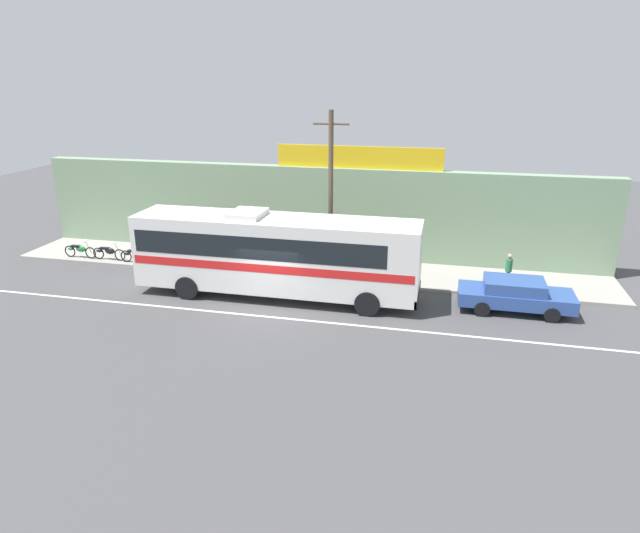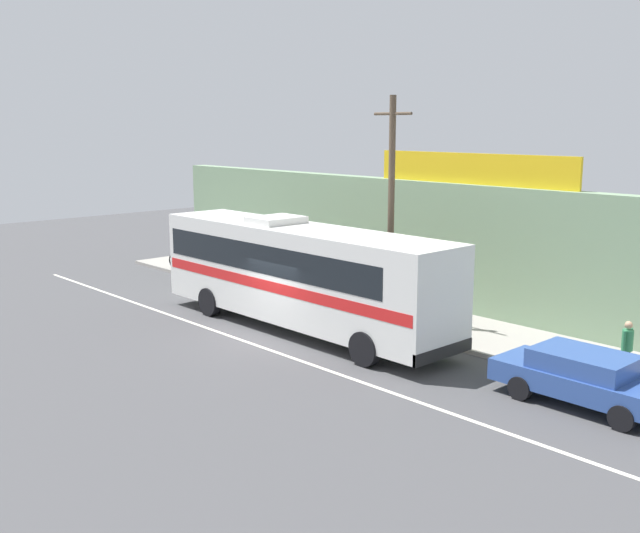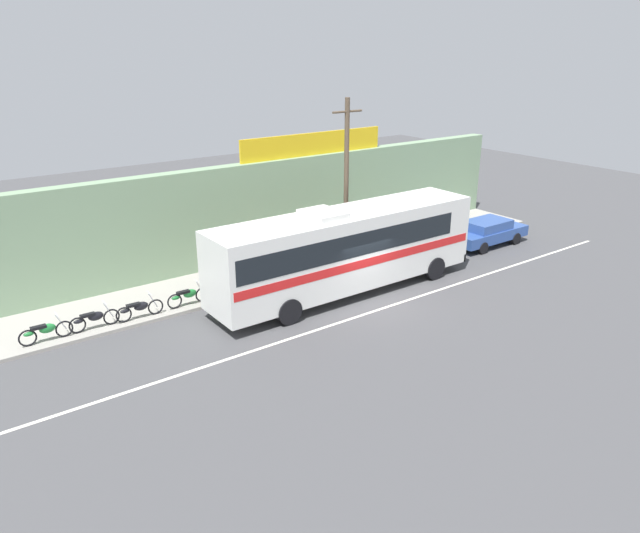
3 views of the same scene
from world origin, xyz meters
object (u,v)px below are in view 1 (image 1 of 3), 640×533
object	(u,v)px
motorcycle_red	(80,250)
intercity_bus	(274,251)
motorcycle_blue	(108,252)
pedestrian_far_left	(509,268)
utility_pole	(331,195)
motorcycle_green	(136,255)
parked_car	(515,294)
motorcycle_orange	(174,257)

from	to	relation	value
motorcycle_red	intercity_bus	bearing A→B (deg)	-12.10
motorcycle_blue	pedestrian_far_left	distance (m)	19.84
utility_pole	motorcycle_green	xyz separation A→B (m)	(-10.09, -0.06, -3.56)
pedestrian_far_left	intercity_bus	bearing A→B (deg)	-163.34
motorcycle_red	motorcycle_green	bearing A→B (deg)	-1.55
utility_pole	motorcycle_blue	bearing A→B (deg)	179.77
motorcycle_red	pedestrian_far_left	size ratio (longest dim) A/B	1.16
pedestrian_far_left	motorcycle_red	bearing A→B (deg)	-178.55
utility_pole	motorcycle_red	xyz separation A→B (m)	(-13.45, 0.03, -3.56)
utility_pole	pedestrian_far_left	size ratio (longest dim) A/B	4.87
motorcycle_blue	pedestrian_far_left	bearing A→B (deg)	1.53
parked_car	motorcycle_orange	world-z (taller)	parked_car
intercity_bus	motorcycle_green	xyz separation A→B (m)	(-8.12, 2.37, -1.50)
parked_car	motorcycle_blue	bearing A→B (deg)	174.70
motorcycle_red	pedestrian_far_left	distance (m)	21.52
parked_car	motorcycle_green	size ratio (longest dim) A/B	2.45
parked_car	motorcycle_red	bearing A→B (deg)	175.15
parked_car	motorcycle_green	distance (m)	18.32
motorcycle_orange	motorcycle_blue	xyz separation A→B (m)	(-3.70, 0.06, 0.00)
intercity_bus	pedestrian_far_left	size ratio (longest dim) A/B	7.80
motorcycle_green	motorcycle_orange	size ratio (longest dim) A/B	1.02
motorcycle_green	parked_car	bearing A→B (deg)	-5.46
motorcycle_orange	motorcycle_blue	distance (m)	3.70
utility_pole	motorcycle_red	world-z (taller)	utility_pole
parked_car	motorcycle_blue	size ratio (longest dim) A/B	2.47
intercity_bus	motorcycle_blue	world-z (taller)	intercity_bus
motorcycle_orange	intercity_bus	bearing A→B (deg)	-21.65
motorcycle_red	motorcycle_blue	xyz separation A→B (m)	(1.69, 0.01, 0.00)
motorcycle_orange	pedestrian_far_left	xyz separation A→B (m)	(16.12, 0.59, 0.49)
pedestrian_far_left	motorcycle_blue	bearing A→B (deg)	-178.47
utility_pole	motorcycle_green	size ratio (longest dim) A/B	4.12
intercity_bus	pedestrian_far_left	xyz separation A→B (m)	(10.04, 3.00, -1.01)
motorcycle_blue	motorcycle_red	bearing A→B (deg)	-179.52
utility_pole	motorcycle_blue	world-z (taller)	utility_pole
motorcycle_green	motorcycle_blue	xyz separation A→B (m)	(-1.67, 0.10, 0.00)
parked_car	motorcycle_orange	distance (m)	16.30
motorcycle_red	motorcycle_blue	world-z (taller)	same
motorcycle_orange	motorcycle_blue	world-z (taller)	same
parked_car	utility_pole	xyz separation A→B (m)	(-8.15, 1.80, 3.39)
utility_pole	intercity_bus	bearing A→B (deg)	-129.14
utility_pole	motorcycle_orange	world-z (taller)	utility_pole
motorcycle_orange	utility_pole	bearing A→B (deg)	0.09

